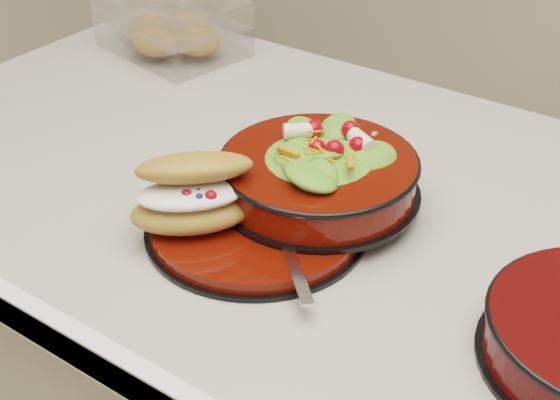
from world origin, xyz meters
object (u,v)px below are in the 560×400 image
Objects in this scene: pastry_box at (172,27)px; salad_bowl at (319,167)px; dinner_plate at (256,224)px; croissant at (193,194)px; fork at (288,247)px.

salad_bowl is at bearing -19.11° from pastry_box.
dinner_plate is 1.06× the size of salad_bowl.
salad_bowl is at bearing 15.32° from croissant.
fork is (0.06, -0.03, 0.01)m from dinner_plate.
dinner_plate is 1.79× the size of fork.
fork is at bearing -24.54° from dinner_plate.
pastry_box is at bearing 96.13° from fork.
croissant is 0.57m from pastry_box.
croissant reaches higher than fork.
croissant is (-0.05, -0.05, 0.05)m from dinner_plate.
pastry_box is at bearing 90.69° from croissant.
dinner_plate is at bearing -27.94° from pastry_box.
croissant is 0.62× the size of pastry_box.
fork is (0.03, -0.11, -0.04)m from salad_bowl.
croissant is at bearing -121.04° from salad_bowl.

